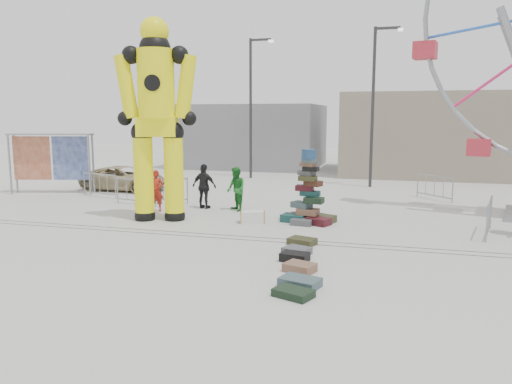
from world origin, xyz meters
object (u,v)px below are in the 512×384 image
(banner_scaffold, at_px, (51,149))
(barricade_dummy_a, at_px, (100,185))
(lamp_post_left, at_px, (252,101))
(crash_test_dummy, at_px, (157,112))
(steamer_trunk, at_px, (253,217))
(barricade_dummy_b, at_px, (136,192))
(pedestrian_black, at_px, (204,186))
(suitcase_tower, at_px, (308,202))
(pedestrian_red, at_px, (156,191))
(lamp_post_right, at_px, (375,99))
(barricade_dummy_c, at_px, (163,191))
(barricade_wheel_front, at_px, (489,218))
(parked_suv, at_px, (124,178))
(barricade_wheel_back, at_px, (434,187))
(pedestrian_green, at_px, (236,189))

(banner_scaffold, distance_m, barricade_dummy_a, 3.18)
(lamp_post_left, bearing_deg, crash_test_dummy, -89.33)
(steamer_trunk, bearing_deg, barricade_dummy_b, 144.54)
(crash_test_dummy, relative_size, pedestrian_black, 4.03)
(suitcase_tower, distance_m, pedestrian_red, 5.99)
(lamp_post_right, height_order, crash_test_dummy, lamp_post_right)
(lamp_post_left, bearing_deg, pedestrian_black, -85.04)
(steamer_trunk, relative_size, pedestrian_red, 0.53)
(crash_test_dummy, relative_size, pedestrian_red, 4.46)
(barricade_dummy_b, bearing_deg, barricade_dummy_c, 37.53)
(lamp_post_right, distance_m, barricade_dummy_b, 12.74)
(lamp_post_left, relative_size, pedestrian_black, 4.51)
(banner_scaffold, height_order, barricade_wheel_front, banner_scaffold)
(barricade_wheel_front, bearing_deg, barricade_dummy_c, 91.35)
(banner_scaffold, height_order, parked_suv, banner_scaffold)
(pedestrian_red, bearing_deg, barricade_dummy_b, 135.02)
(suitcase_tower, height_order, pedestrian_red, suitcase_tower)
(suitcase_tower, distance_m, barricade_dummy_a, 10.36)
(crash_test_dummy, relative_size, barricade_dummy_b, 3.57)
(barricade_dummy_c, height_order, pedestrian_red, pedestrian_red)
(barricade_wheel_back, distance_m, pedestrian_black, 10.09)
(steamer_trunk, bearing_deg, lamp_post_right, 55.19)
(pedestrian_red, bearing_deg, pedestrian_black, 24.06)
(lamp_post_right, relative_size, barricade_wheel_front, 4.00)
(barricade_dummy_a, relative_size, parked_suv, 0.47)
(lamp_post_left, xyz_separation_m, barricade_dummy_b, (-2.16, -9.93, -3.93))
(crash_test_dummy, xyz_separation_m, barricade_wheel_front, (10.78, 0.61, -3.21))
(suitcase_tower, height_order, steamer_trunk, suitcase_tower)
(barricade_dummy_a, bearing_deg, banner_scaffold, -172.60)
(pedestrian_green, distance_m, parked_suv, 7.87)
(suitcase_tower, bearing_deg, barricade_wheel_back, 68.84)
(pedestrian_green, bearing_deg, steamer_trunk, -8.81)
(banner_scaffold, xyz_separation_m, pedestrian_black, (8.32, -1.72, -1.24))
(lamp_post_left, height_order, crash_test_dummy, lamp_post_left)
(banner_scaffold, relative_size, pedestrian_black, 2.23)
(lamp_post_left, relative_size, steamer_trunk, 9.48)
(barricade_dummy_c, relative_size, barricade_wheel_back, 1.00)
(barricade_dummy_c, bearing_deg, pedestrian_green, -30.90)
(barricade_dummy_a, xyz_separation_m, barricade_wheel_front, (15.63, -3.21, 0.00))
(lamp_post_right, xyz_separation_m, lamp_post_left, (-7.00, 2.00, 0.00))
(barricade_dummy_a, distance_m, pedestrian_green, 7.09)
(barricade_wheel_front, bearing_deg, suitcase_tower, 98.51)
(barricade_dummy_a, height_order, barricade_dummy_b, same)
(banner_scaffold, height_order, pedestrian_green, banner_scaffold)
(lamp_post_right, relative_size, pedestrian_red, 5.00)
(banner_scaffold, bearing_deg, barricade_dummy_c, -25.23)
(barricade_dummy_b, bearing_deg, lamp_post_right, 52.56)
(lamp_post_left, distance_m, pedestrian_red, 11.61)
(barricade_wheel_front, bearing_deg, barricade_dummy_b, 94.21)
(pedestrian_black, height_order, parked_suv, pedestrian_black)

